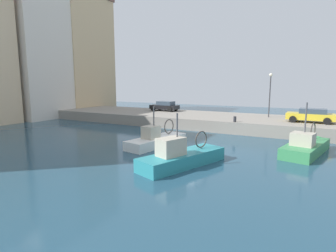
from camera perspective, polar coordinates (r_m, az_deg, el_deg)
The scene contains 11 objects.
water_surface at distance 21.08m, azimuth 3.46°, elevation -4.52°, with size 80.00×80.00×0.00m, color navy.
quay_wall at distance 31.61m, azimuth 12.30°, elevation 0.95°, with size 9.00×56.00×1.20m, color gray.
fishing_boat_white at distance 21.78m, azimuth -1.83°, elevation -3.75°, with size 6.65×2.76×3.96m.
fishing_boat_green at distance 21.86m, azimuth 27.33°, elevation -4.73°, with size 6.97×3.24×4.52m.
fishing_boat_teal at distance 16.69m, azimuth 3.78°, elevation -7.68°, with size 6.94×3.85×4.03m.
parked_car_black at distance 36.85m, azimuth -0.68°, elevation 4.28°, with size 2.01×3.87×1.31m.
parked_car_yellow at distance 29.31m, azimuth 28.01°, elevation 2.03°, with size 2.10×4.25×1.35m.
mooring_bollard_mid at distance 27.00m, azimuth 13.98°, elevation 1.41°, with size 0.28×0.28×0.55m, color #2D2D33.
quay_streetlamp at distance 31.90m, azimuth 20.83°, elevation 7.59°, with size 0.36×0.36×4.83m.
waterfront_building_west_mid at distance 48.85m, azimuth -18.70°, elevation 13.96°, with size 9.62×8.81×18.99m.
waterfront_building_east_mid at distance 44.38m, azimuth -24.88°, elevation 14.10°, with size 11.11×7.95×18.92m.
Camera 1 is at (-18.60, -8.60, 4.94)m, focal length 28.77 mm.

